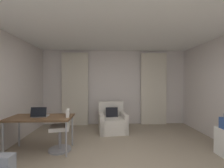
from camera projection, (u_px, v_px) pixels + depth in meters
wall_window at (114, 87)px, 5.52m from camera, size 5.12×0.06×2.60m
ceiling at (125, 11)px, 2.47m from camera, size 5.12×6.12×0.06m
curtain_left_panel at (75, 89)px, 5.34m from camera, size 0.90×0.06×2.50m
curtain_right_panel at (154, 89)px, 5.44m from camera, size 0.90×0.06×2.50m
armchair at (112, 122)px, 4.70m from camera, size 0.88×0.94×0.85m
desk at (41, 120)px, 3.32m from camera, size 1.33×0.66×0.74m
desk_chair at (62, 132)px, 3.37m from camera, size 0.48×0.48×0.88m
laptop at (40, 115)px, 3.32m from camera, size 0.33×0.26×0.22m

